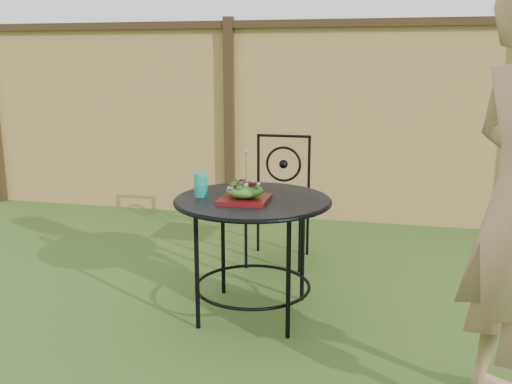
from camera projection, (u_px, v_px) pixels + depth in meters
ground at (344, 321)px, 3.38m from camera, size 60.00×60.00×0.00m
fence at (367, 122)px, 5.24m from camera, size 8.00×0.12×1.90m
patio_table at (253, 221)px, 3.35m from camera, size 0.92×0.92×0.72m
patio_chair at (280, 196)px, 4.32m from camera, size 0.46×0.46×0.95m
salad_plate at (245, 199)px, 3.24m from camera, size 0.27×0.27×0.02m
salad at (245, 190)px, 3.23m from camera, size 0.21×0.21×0.08m
fork at (246, 168)px, 3.20m from camera, size 0.01×0.01×0.18m
drinking_glass at (201, 185)px, 3.34m from camera, size 0.08×0.08×0.14m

